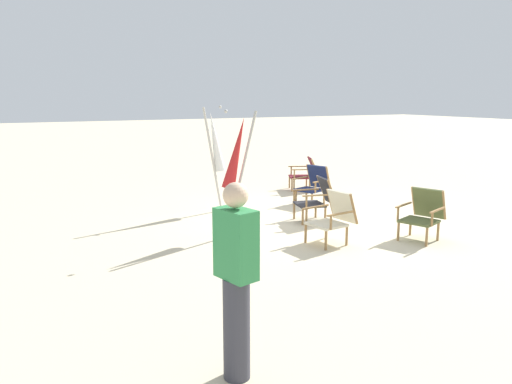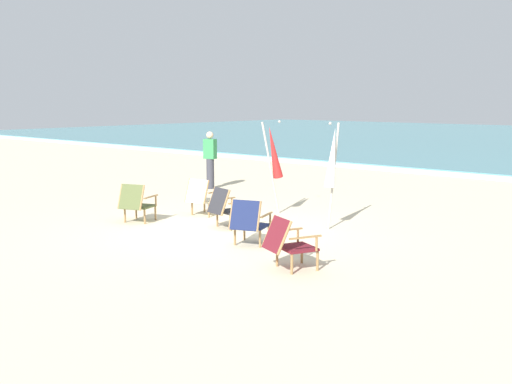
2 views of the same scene
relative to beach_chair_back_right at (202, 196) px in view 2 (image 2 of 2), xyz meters
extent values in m
plane|color=beige|center=(1.35, -0.78, -0.43)|extent=(80.00, 80.00, 0.00)
cube|color=white|center=(1.35, 10.68, -0.40)|extent=(80.00, 1.10, 0.06)
cube|color=beige|center=(-0.02, 0.15, -0.11)|extent=(0.58, 0.54, 0.04)
cube|color=beige|center=(0.02, -0.18, 0.13)|extent=(0.52, 0.27, 0.50)
cylinder|color=olive|center=(-0.28, 0.33, -0.27)|extent=(0.04, 0.04, 0.32)
cylinder|color=olive|center=(0.19, 0.39, -0.27)|extent=(0.04, 0.04, 0.32)
cylinder|color=olive|center=(-0.22, -0.10, -0.27)|extent=(0.04, 0.04, 0.32)
cylinder|color=olive|center=(0.24, -0.04, -0.27)|extent=(0.04, 0.04, 0.32)
cube|color=olive|center=(-0.29, 0.09, 0.11)|extent=(0.10, 0.53, 0.02)
cylinder|color=olive|center=(-0.32, 0.28, 0.00)|extent=(0.04, 0.04, 0.22)
cube|color=olive|center=(0.26, 0.16, 0.11)|extent=(0.10, 0.53, 0.02)
cylinder|color=olive|center=(0.24, 0.35, 0.00)|extent=(0.04, 0.04, 0.22)
cylinder|color=olive|center=(-0.23, -0.21, 0.13)|extent=(0.07, 0.21, 0.50)
cylinder|color=olive|center=(0.28, -0.14, 0.13)|extent=(0.07, 0.21, 0.50)
cube|color=#515B33|center=(-0.54, -1.27, -0.11)|extent=(0.66, 0.63, 0.04)
cube|color=#515B33|center=(-0.42, -1.58, 0.13)|extent=(0.54, 0.37, 0.50)
cylinder|color=olive|center=(-0.83, -1.15, -0.27)|extent=(0.04, 0.04, 0.32)
cylinder|color=olive|center=(-0.40, -0.99, -0.27)|extent=(0.04, 0.04, 0.32)
cylinder|color=olive|center=(-0.68, -1.56, -0.27)|extent=(0.04, 0.04, 0.32)
cylinder|color=olive|center=(-0.24, -1.39, -0.27)|extent=(0.04, 0.04, 0.32)
cube|color=olive|center=(-0.79, -1.39, 0.11)|extent=(0.22, 0.51, 0.02)
cylinder|color=olive|center=(-0.86, -1.21, 0.00)|extent=(0.04, 0.04, 0.22)
cube|color=olive|center=(-0.27, -1.19, 0.11)|extent=(0.22, 0.51, 0.02)
cylinder|color=olive|center=(-0.34, -1.02, 0.00)|extent=(0.04, 0.04, 0.22)
cylinder|color=olive|center=(-0.66, -1.67, 0.13)|extent=(0.11, 0.22, 0.50)
cylinder|color=olive|center=(-0.18, -1.49, 0.13)|extent=(0.11, 0.22, 0.50)
cube|color=#19234C|center=(2.52, -1.21, -0.11)|extent=(0.65, 0.63, 0.04)
cube|color=#19234C|center=(2.63, -1.51, 0.13)|extent=(0.53, 0.36, 0.50)
cylinder|color=olive|center=(2.23, -1.08, -0.27)|extent=(0.04, 0.04, 0.32)
cylinder|color=olive|center=(2.67, -0.92, -0.27)|extent=(0.04, 0.04, 0.32)
cylinder|color=olive|center=(2.37, -1.49, -0.27)|extent=(0.04, 0.04, 0.32)
cylinder|color=olive|center=(2.81, -1.33, -0.27)|extent=(0.04, 0.04, 0.32)
cube|color=olive|center=(2.26, -1.32, 0.11)|extent=(0.21, 0.51, 0.02)
cylinder|color=olive|center=(2.20, -1.14, 0.00)|extent=(0.04, 0.04, 0.22)
cube|color=olive|center=(2.79, -1.13, 0.11)|extent=(0.21, 0.51, 0.02)
cylinder|color=olive|center=(2.73, -0.95, 0.00)|extent=(0.04, 0.04, 0.22)
cylinder|color=olive|center=(2.39, -1.60, 0.13)|extent=(0.11, 0.21, 0.50)
cylinder|color=olive|center=(2.87, -1.42, 0.13)|extent=(0.11, 0.21, 0.50)
cube|color=#28282D|center=(1.31, -0.42, -0.11)|extent=(0.61, 0.58, 0.04)
cube|color=#28282D|center=(1.24, -0.75, 0.13)|extent=(0.53, 0.33, 0.50)
cylinder|color=olive|center=(1.13, -0.16, -0.27)|extent=(0.04, 0.04, 0.32)
cylinder|color=olive|center=(1.59, -0.26, -0.27)|extent=(0.04, 0.04, 0.32)
cylinder|color=olive|center=(1.04, -0.58, -0.27)|extent=(0.04, 0.04, 0.32)
cylinder|color=olive|center=(1.50, -0.68, -0.27)|extent=(0.04, 0.04, 0.32)
cube|color=olive|center=(1.04, -0.38, 0.11)|extent=(0.15, 0.52, 0.02)
cylinder|color=olive|center=(1.08, -0.20, 0.00)|extent=(0.04, 0.04, 0.22)
cube|color=olive|center=(1.58, -0.50, 0.11)|extent=(0.15, 0.52, 0.02)
cylinder|color=olive|center=(1.62, -0.32, 0.00)|extent=(0.04, 0.04, 0.22)
cylinder|color=olive|center=(0.99, -0.70, 0.13)|extent=(0.09, 0.24, 0.50)
cylinder|color=olive|center=(1.49, -0.81, 0.13)|extent=(0.09, 0.24, 0.50)
cube|color=maroon|center=(4.08, -1.94, -0.11)|extent=(0.67, 0.65, 0.04)
cube|color=maroon|center=(3.94, -2.26, 0.12)|extent=(0.55, 0.43, 0.49)
cylinder|color=olive|center=(3.95, -1.65, -0.27)|extent=(0.04, 0.04, 0.32)
cylinder|color=olive|center=(4.38, -1.84, -0.27)|extent=(0.04, 0.04, 0.32)
cylinder|color=olive|center=(3.78, -2.05, -0.27)|extent=(0.04, 0.04, 0.32)
cylinder|color=olive|center=(4.21, -2.24, -0.27)|extent=(0.04, 0.04, 0.32)
cube|color=olive|center=(3.81, -1.85, 0.11)|extent=(0.24, 0.50, 0.02)
cylinder|color=olive|center=(3.89, -1.68, 0.00)|extent=(0.04, 0.04, 0.22)
cube|color=olive|center=(4.33, -2.07, 0.11)|extent=(0.24, 0.50, 0.02)
cylinder|color=olive|center=(4.40, -1.90, 0.00)|extent=(0.04, 0.04, 0.22)
cylinder|color=olive|center=(3.71, -2.16, 0.12)|extent=(0.14, 0.25, 0.49)
cylinder|color=olive|center=(4.17, -2.37, 0.12)|extent=(0.14, 0.25, 0.49)
cylinder|color=#B7B2A8|center=(1.02, 1.11, 0.59)|extent=(0.13, 0.54, 2.05)
cone|color=red|center=(1.03, 1.19, 0.95)|extent=(0.29, 0.52, 1.17)
sphere|color=#B7B2A8|center=(1.06, 1.35, 1.61)|extent=(0.06, 0.06, 0.06)
cylinder|color=#B7B2A8|center=(2.83, 0.86, 0.60)|extent=(0.10, 0.42, 2.07)
cone|color=white|center=(2.84, 0.79, 0.96)|extent=(0.28, 0.45, 1.18)
sphere|color=#B7B2A8|center=(2.85, 0.68, 1.64)|extent=(0.06, 0.06, 0.06)
cylinder|color=#383842|center=(-2.78, 2.98, 0.00)|extent=(0.22, 0.22, 0.86)
cube|color=#338C4C|center=(-2.78, 2.98, 0.71)|extent=(0.38, 0.28, 0.56)
sphere|color=beige|center=(-2.78, 2.98, 1.10)|extent=(0.20, 0.20, 0.20)
camera|label=1|loc=(-6.18, 4.56, 1.85)|focal=35.00mm
camera|label=2|loc=(9.35, -8.90, 2.07)|focal=42.00mm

